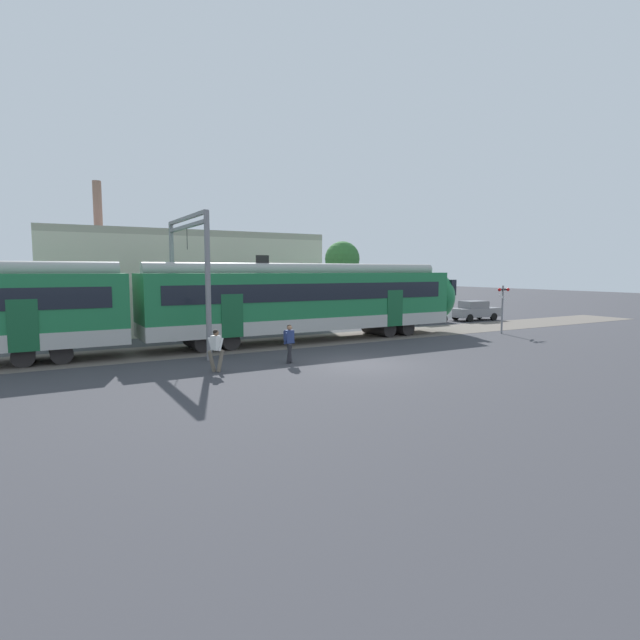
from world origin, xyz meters
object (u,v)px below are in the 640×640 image
(parked_car_grey, at_px, (475,310))
(crossing_signal, at_px, (503,302))
(pedestrian_white, at_px, (216,347))
(parked_car_white, at_px, (424,313))
(pedestrian_navy, at_px, (289,340))

(parked_car_grey, distance_m, crossing_signal, 8.50)
(pedestrian_white, bearing_deg, parked_car_grey, 21.32)
(pedestrian_white, relative_size, parked_car_white, 0.42)
(pedestrian_navy, distance_m, parked_car_white, 18.77)
(parked_car_white, height_order, parked_car_grey, same)
(pedestrian_white, bearing_deg, pedestrian_navy, 4.38)
(pedestrian_white, bearing_deg, parked_car_white, 27.15)
(pedestrian_white, distance_m, crossing_signal, 19.42)
(pedestrian_white, distance_m, parked_car_white, 21.76)
(pedestrian_white, xyz_separation_m, parked_car_grey, (24.12, 9.42, -0.18))
(parked_car_white, xyz_separation_m, crossing_signal, (-0.15, -7.35, 1.23))
(parked_car_grey, relative_size, crossing_signal, 1.36)
(parked_car_white, bearing_deg, pedestrian_white, -152.85)
(pedestrian_navy, bearing_deg, parked_car_grey, 23.74)
(parked_car_white, bearing_deg, parked_car_grey, -6.17)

